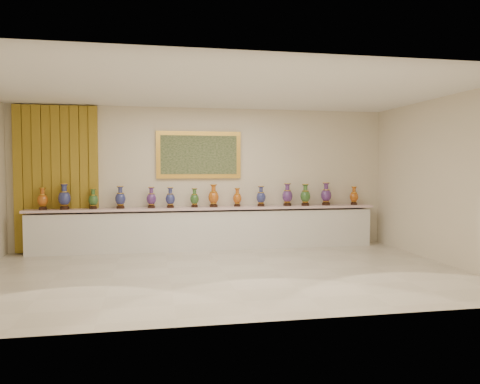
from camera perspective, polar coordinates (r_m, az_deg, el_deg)
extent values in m
plane|color=beige|center=(7.80, -2.00, -9.82)|extent=(8.00, 8.00, 0.00)
plane|color=beige|center=(10.08, -4.19, 1.68)|extent=(8.00, 0.00, 8.00)
plane|color=beige|center=(9.12, 23.68, 1.30)|extent=(0.00, 5.00, 5.00)
plane|color=white|center=(7.71, -2.04, 12.47)|extent=(8.00, 8.00, 0.00)
cube|color=#AD9025|center=(10.13, -21.44, 1.49)|extent=(1.64, 0.14, 2.95)
cube|color=gold|center=(10.03, -5.03, 4.53)|extent=(1.80, 0.06, 1.00)
cube|color=black|center=(9.99, -5.01, 4.53)|extent=(1.62, 0.02, 0.82)
cube|color=white|center=(9.94, -4.01, -4.67)|extent=(7.20, 0.42, 0.81)
cube|color=beige|center=(9.87, -4.01, -1.98)|extent=(7.28, 0.48, 0.05)
cylinder|color=black|center=(10.01, -22.90, -1.87)|extent=(0.15, 0.15, 0.04)
cone|color=gold|center=(10.01, -22.91, -1.60)|extent=(0.14, 0.14, 0.03)
ellipsoid|color=#951507|center=(10.00, -22.92, -0.91)|extent=(0.27, 0.27, 0.25)
cylinder|color=gold|center=(9.99, -22.93, -0.29)|extent=(0.14, 0.14, 0.01)
cylinder|color=#951507|center=(9.99, -22.94, 0.03)|extent=(0.08, 0.08, 0.09)
cone|color=#951507|center=(9.99, -22.95, 0.39)|extent=(0.14, 0.14, 0.03)
cylinder|color=gold|center=(9.99, -22.95, 0.48)|extent=(0.14, 0.14, 0.01)
cylinder|color=black|center=(9.91, -20.60, -1.85)|extent=(0.18, 0.18, 0.05)
cone|color=gold|center=(9.91, -20.60, -1.53)|extent=(0.16, 0.16, 0.03)
ellipsoid|color=#101545|center=(9.90, -20.62, -0.70)|extent=(0.26, 0.26, 0.30)
cylinder|color=gold|center=(9.89, -20.63, 0.03)|extent=(0.16, 0.16, 0.01)
cylinder|color=#101545|center=(9.89, -20.64, 0.41)|extent=(0.10, 0.10, 0.11)
cone|color=#101545|center=(9.89, -20.65, 0.84)|extent=(0.16, 0.16, 0.04)
cylinder|color=gold|center=(9.88, -20.65, 0.95)|extent=(0.17, 0.17, 0.01)
cylinder|color=black|center=(9.87, -17.44, -1.85)|extent=(0.14, 0.14, 0.04)
cone|color=gold|center=(9.87, -17.44, -1.59)|extent=(0.13, 0.13, 0.03)
ellipsoid|color=black|center=(9.86, -17.46, -0.93)|extent=(0.24, 0.24, 0.24)
cylinder|color=gold|center=(9.85, -17.46, -0.35)|extent=(0.13, 0.13, 0.01)
cylinder|color=black|center=(9.85, -17.47, -0.05)|extent=(0.08, 0.08, 0.09)
cone|color=black|center=(9.85, -17.47, 0.30)|extent=(0.13, 0.13, 0.03)
cylinder|color=gold|center=(9.85, -17.48, 0.39)|extent=(0.13, 0.13, 0.01)
cylinder|color=black|center=(9.82, -14.37, -1.81)|extent=(0.16, 0.16, 0.04)
cone|color=gold|center=(9.82, -14.37, -1.53)|extent=(0.14, 0.14, 0.03)
ellipsoid|color=#101545|center=(9.81, -14.38, -0.80)|extent=(0.28, 0.28, 0.26)
cylinder|color=gold|center=(9.80, -14.39, -0.15)|extent=(0.14, 0.14, 0.01)
cylinder|color=#101545|center=(9.80, -14.39, 0.19)|extent=(0.08, 0.08, 0.09)
cone|color=#101545|center=(9.80, -14.40, 0.57)|extent=(0.14, 0.14, 0.03)
cylinder|color=gold|center=(9.80, -14.40, 0.67)|extent=(0.15, 0.15, 0.01)
cylinder|color=black|center=(9.81, -10.74, -1.78)|extent=(0.15, 0.15, 0.04)
cone|color=gold|center=(9.81, -10.75, -1.51)|extent=(0.13, 0.13, 0.03)
ellipsoid|color=#261250|center=(9.80, -10.75, -0.82)|extent=(0.22, 0.22, 0.25)
cylinder|color=gold|center=(9.80, -10.76, -0.20)|extent=(0.14, 0.14, 0.01)
cylinder|color=#261250|center=(9.79, -10.76, 0.12)|extent=(0.08, 0.08, 0.09)
cone|color=#261250|center=(9.79, -10.77, 0.48)|extent=(0.14, 0.14, 0.03)
cylinder|color=gold|center=(9.79, -10.77, 0.57)|extent=(0.14, 0.14, 0.01)
cylinder|color=black|center=(9.79, -8.48, -1.78)|extent=(0.15, 0.15, 0.04)
cone|color=gold|center=(9.78, -8.48, -1.51)|extent=(0.13, 0.13, 0.03)
ellipsoid|color=#101545|center=(9.77, -8.49, -0.83)|extent=(0.23, 0.23, 0.24)
cylinder|color=gold|center=(9.77, -8.49, -0.23)|extent=(0.13, 0.13, 0.01)
cylinder|color=#101545|center=(9.76, -8.50, 0.09)|extent=(0.08, 0.08, 0.09)
cone|color=#101545|center=(9.76, -8.50, 0.44)|extent=(0.13, 0.13, 0.03)
cylinder|color=gold|center=(9.76, -8.50, 0.53)|extent=(0.14, 0.14, 0.01)
cylinder|color=black|center=(9.85, -5.56, -1.74)|extent=(0.14, 0.14, 0.04)
cone|color=gold|center=(9.84, -5.56, -1.49)|extent=(0.12, 0.12, 0.03)
ellipsoid|color=black|center=(9.84, -5.57, -0.85)|extent=(0.21, 0.21, 0.23)
cylinder|color=gold|center=(9.83, -5.57, -0.29)|extent=(0.13, 0.13, 0.01)
cylinder|color=black|center=(9.83, -5.57, 0.01)|extent=(0.07, 0.07, 0.08)
cone|color=black|center=(9.82, -5.57, 0.34)|extent=(0.13, 0.13, 0.03)
cylinder|color=gold|center=(9.82, -5.57, 0.43)|extent=(0.13, 0.13, 0.01)
cylinder|color=black|center=(9.87, -3.24, -1.70)|extent=(0.17, 0.17, 0.05)
cone|color=gold|center=(9.86, -3.24, -1.39)|extent=(0.15, 0.15, 0.03)
ellipsoid|color=#951507|center=(9.85, -3.25, -0.63)|extent=(0.27, 0.27, 0.28)
cylinder|color=gold|center=(9.85, -3.25, 0.05)|extent=(0.15, 0.15, 0.01)
cylinder|color=#951507|center=(9.85, -3.25, 0.40)|extent=(0.09, 0.09, 0.10)
cone|color=#951507|center=(9.84, -3.25, 0.80)|extent=(0.15, 0.15, 0.04)
cylinder|color=gold|center=(9.84, -3.25, 0.91)|extent=(0.16, 0.16, 0.01)
cylinder|color=black|center=(10.00, -0.34, -1.65)|extent=(0.14, 0.14, 0.04)
cone|color=gold|center=(10.00, -0.34, -1.41)|extent=(0.12, 0.12, 0.03)
ellipsoid|color=#951507|center=(9.99, -0.34, -0.79)|extent=(0.21, 0.21, 0.23)
cylinder|color=gold|center=(9.98, -0.34, -0.23)|extent=(0.13, 0.13, 0.01)
cylinder|color=#951507|center=(9.98, -0.34, 0.05)|extent=(0.07, 0.07, 0.08)
cone|color=#951507|center=(9.98, -0.34, 0.38)|extent=(0.13, 0.13, 0.03)
cylinder|color=gold|center=(9.98, -0.34, 0.46)|extent=(0.13, 0.13, 0.01)
cylinder|color=black|center=(10.06, 2.57, -1.62)|extent=(0.15, 0.15, 0.04)
cone|color=gold|center=(10.05, 2.58, -1.35)|extent=(0.13, 0.13, 0.03)
ellipsoid|color=#101545|center=(10.05, 2.58, -0.67)|extent=(0.23, 0.23, 0.25)
cylinder|color=gold|center=(10.04, 2.58, -0.06)|extent=(0.14, 0.14, 0.01)
cylinder|color=#101545|center=(10.04, 2.58, 0.25)|extent=(0.08, 0.08, 0.09)
cone|color=#101545|center=(10.03, 2.58, 0.61)|extent=(0.14, 0.14, 0.03)
cylinder|color=gold|center=(10.03, 2.58, 0.70)|extent=(0.14, 0.14, 0.01)
cylinder|color=black|center=(10.23, 5.78, -1.54)|extent=(0.17, 0.17, 0.05)
cone|color=gold|center=(10.23, 5.79, -1.24)|extent=(0.15, 0.15, 0.03)
ellipsoid|color=#261250|center=(10.22, 5.79, -0.49)|extent=(0.29, 0.29, 0.28)
cylinder|color=gold|center=(10.21, 5.79, 0.18)|extent=(0.15, 0.15, 0.01)
cylinder|color=#261250|center=(10.21, 5.80, 0.52)|extent=(0.09, 0.09, 0.10)
cone|color=#261250|center=(10.21, 5.80, 0.92)|extent=(0.15, 0.15, 0.04)
cylinder|color=gold|center=(10.20, 5.80, 1.02)|extent=(0.16, 0.16, 0.01)
cylinder|color=black|center=(10.30, 7.96, -1.52)|extent=(0.17, 0.17, 0.05)
cone|color=gold|center=(10.30, 7.97, -1.24)|extent=(0.15, 0.15, 0.03)
ellipsoid|color=black|center=(10.29, 7.97, -0.51)|extent=(0.23, 0.23, 0.27)
cylinder|color=gold|center=(10.29, 7.98, 0.14)|extent=(0.15, 0.15, 0.01)
cylinder|color=black|center=(10.28, 7.98, 0.47)|extent=(0.09, 0.09, 0.10)
cone|color=black|center=(10.28, 7.98, 0.85)|extent=(0.15, 0.15, 0.04)
cylinder|color=gold|center=(10.28, 7.98, 0.95)|extent=(0.15, 0.15, 0.01)
cylinder|color=black|center=(10.53, 10.44, -1.44)|extent=(0.18, 0.18, 0.05)
cone|color=gold|center=(10.52, 10.45, -1.14)|extent=(0.15, 0.15, 0.03)
ellipsoid|color=#261250|center=(10.52, 10.45, -0.39)|extent=(0.30, 0.30, 0.29)
cylinder|color=gold|center=(10.51, 10.46, 0.28)|extent=(0.16, 0.16, 0.01)
cylinder|color=#261250|center=(10.51, 10.46, 0.62)|extent=(0.09, 0.09, 0.10)
cone|color=#261250|center=(10.50, 10.47, 1.01)|extent=(0.16, 0.16, 0.04)
cylinder|color=gold|center=(10.50, 10.47, 1.12)|extent=(0.16, 0.16, 0.01)
cylinder|color=black|center=(10.79, 13.71, -1.39)|extent=(0.14, 0.14, 0.04)
cone|color=gold|center=(10.79, 13.72, -1.16)|extent=(0.13, 0.13, 0.03)
ellipsoid|color=#951507|center=(10.78, 13.72, -0.56)|extent=(0.25, 0.25, 0.24)
cylinder|color=gold|center=(10.77, 13.73, -0.03)|extent=(0.13, 0.13, 0.01)
cylinder|color=#951507|center=(10.77, 13.73, 0.25)|extent=(0.08, 0.08, 0.09)
cone|color=#951507|center=(10.77, 13.74, 0.56)|extent=(0.13, 0.13, 0.03)
cylinder|color=gold|center=(10.77, 13.74, 0.64)|extent=(0.13, 0.13, 0.01)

